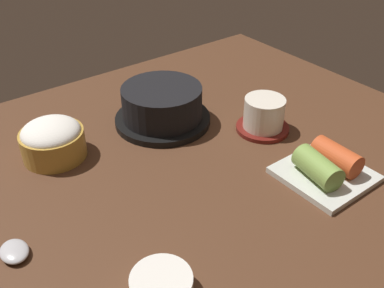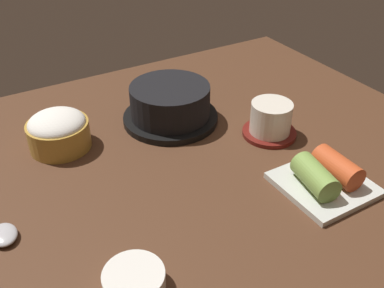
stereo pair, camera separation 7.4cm
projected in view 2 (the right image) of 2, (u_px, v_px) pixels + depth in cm
name	position (u px, v px, depth cm)	size (l,w,h in cm)	color
dining_table	(176.00, 161.00, 76.60)	(100.00, 76.00, 2.00)	#4C2D1C
stone_pot	(170.00, 104.00, 83.89)	(18.43, 18.43, 7.42)	black
rice_bowl	(58.00, 130.00, 76.53)	(10.81, 10.81, 6.78)	#B78C38
tea_cup_with_saucer	(271.00, 120.00, 79.94)	(10.00, 10.00, 6.57)	maroon
kimchi_plate	(325.00, 177.00, 68.00)	(13.27, 13.27, 5.02)	silver
side_bowl_near	(134.00, 281.00, 52.21)	(7.56, 7.56, 2.90)	white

